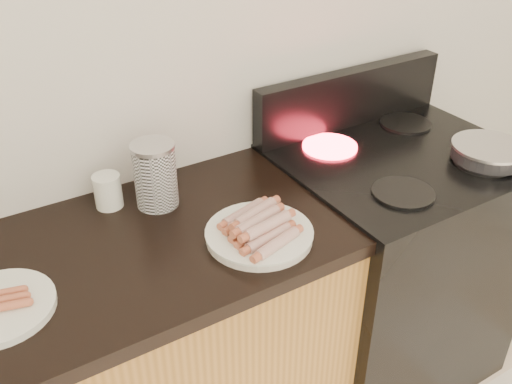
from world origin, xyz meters
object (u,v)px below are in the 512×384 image
main_plate (259,235)px  stove (387,266)px  canister (155,175)px  mug (108,191)px  frying_pan (490,152)px

main_plate → stove: bearing=11.0°
stove → canister: canister is taller
main_plate → mug: size_ratio=2.87×
main_plate → canister: size_ratio=1.47×
frying_pan → mug: mug is taller
frying_pan → canister: canister is taller
stove → frying_pan: 0.55m
stove → canister: (-0.78, 0.17, 0.54)m
canister → mug: size_ratio=1.95×
frying_pan → mug: bearing=151.9°
canister → stove: bearing=-12.2°
mug → main_plate: bearing=-51.9°
stove → frying_pan: frying_pan is taller
main_plate → mug: 0.45m
mug → stove: bearing=-14.3°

